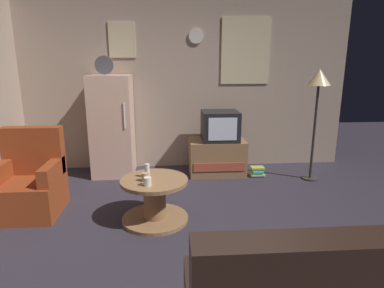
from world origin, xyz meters
TOP-DOWN VIEW (x-y plane):
  - ground_plane at (0.00, 0.00)m, footprint 12.00×12.00m
  - wall_with_art at (0.01, 2.45)m, footprint 5.20×0.12m
  - fridge at (-1.09, 2.08)m, footprint 0.60×0.62m
  - tv_stand at (0.48, 1.97)m, footprint 0.84×0.53m
  - crt_tv at (0.52, 1.97)m, footprint 0.54×0.51m
  - standing_lamp at (1.83, 1.63)m, footprint 0.32×0.32m
  - coffee_table at (-0.41, 0.48)m, footprint 0.72×0.72m
  - wine_glass at (-0.49, 0.55)m, footprint 0.05×0.05m
  - mug_ceramic_white at (-0.47, 0.30)m, footprint 0.08×0.08m
  - mug_ceramic_tan at (-0.50, 0.43)m, footprint 0.08×0.08m
  - armchair at (-1.84, 0.81)m, footprint 0.68×0.68m
  - book_stack at (1.08, 1.80)m, footprint 0.22×0.18m

SIDE VIEW (x-z plane):
  - ground_plane at x=0.00m, z-range 0.00..0.00m
  - book_stack at x=1.08m, z-range -0.01..0.14m
  - coffee_table at x=-0.41m, z-range 0.00..0.48m
  - tv_stand at x=0.48m, z-range 0.00..0.53m
  - armchair at x=-1.84m, z-range -0.14..0.82m
  - mug_ceramic_white at x=-0.47m, z-range 0.48..0.57m
  - mug_ceramic_tan at x=-0.50m, z-range 0.48..0.57m
  - wine_glass at x=-0.49m, z-range 0.48..0.63m
  - crt_tv at x=0.52m, z-range 0.53..0.97m
  - fridge at x=-1.09m, z-range -0.13..1.64m
  - standing_lamp at x=1.83m, z-range 0.56..2.15m
  - wall_with_art at x=0.01m, z-range 0.01..2.72m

